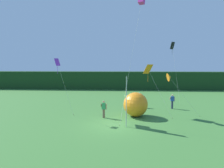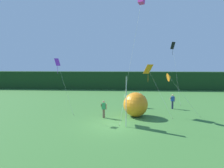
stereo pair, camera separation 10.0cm
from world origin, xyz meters
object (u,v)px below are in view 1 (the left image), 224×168
object	(u,v)px
inflatable_balloon	(136,104)
kite_black_diamond_3	(173,48)
kite_magenta_box_2	(142,0)
kite_purple_diamond_4	(58,66)
person_far_left	(104,109)
kite_orange_diamond_1	(149,70)
kite_orange_delta_0	(169,77)
person_near_banner	(172,101)
banner_flag	(126,102)
person_mid_field	(138,100)

from	to	relation	value
inflatable_balloon	kite_black_diamond_3	xyz separation A→B (m)	(4.82, 6.18, 5.65)
kite_magenta_box_2	kite_purple_diamond_4	bearing A→B (deg)	172.26
person_far_left	kite_orange_diamond_1	world-z (taller)	kite_orange_diamond_1
kite_orange_delta_0	kite_orange_diamond_1	world-z (taller)	kite_orange_diamond_1
person_near_banner	banner_flag	bearing A→B (deg)	-129.77
kite_magenta_box_2	kite_black_diamond_3	size ratio (longest dim) A/B	1.39
person_near_banner	kite_orange_diamond_1	xyz separation A→B (m)	(-2.97, -2.38, 3.48)
person_mid_field	kite_orange_delta_0	bearing A→B (deg)	-58.76
banner_flag	kite_black_diamond_3	bearing A→B (deg)	57.46
kite_black_diamond_3	kite_purple_diamond_4	bearing A→B (deg)	-149.80
kite_orange_diamond_1	kite_purple_diamond_4	size ratio (longest dim) A/B	0.90
person_mid_field	person_far_left	size ratio (longest dim) A/B	1.03
person_mid_field	person_near_banner	bearing A→B (deg)	-7.86
person_near_banner	kite_purple_diamond_4	distance (m)	12.73
person_mid_field	kite_purple_diamond_4	bearing A→B (deg)	-148.32
person_near_banner	kite_orange_delta_0	xyz separation A→B (m)	(-1.24, -3.64, 2.90)
kite_orange_diamond_1	inflatable_balloon	bearing A→B (deg)	-141.23
banner_flag	person_mid_field	distance (m)	7.00
person_far_left	kite_purple_diamond_4	size ratio (longest dim) A/B	0.29
person_near_banner	person_mid_field	distance (m)	3.80
kite_orange_diamond_1	kite_purple_diamond_4	distance (m)	8.59
kite_magenta_box_2	kite_black_diamond_3	distance (m)	9.72
person_far_left	inflatable_balloon	world-z (taller)	inflatable_balloon
banner_flag	person_far_left	xyz separation A→B (m)	(-2.03, 2.19, -1.07)
person_mid_field	kite_black_diamond_3	world-z (taller)	kite_black_diamond_3
person_far_left	kite_black_diamond_3	bearing A→B (deg)	41.26
person_near_banner	kite_orange_diamond_1	distance (m)	5.16
inflatable_balloon	kite_purple_diamond_4	bearing A→B (deg)	-173.97
banner_flag	kite_orange_delta_0	size ratio (longest dim) A/B	0.96
banner_flag	person_far_left	size ratio (longest dim) A/B	2.50
person_near_banner	kite_magenta_box_2	bearing A→B (deg)	-127.84
person_mid_field	person_far_left	bearing A→B (deg)	-127.12
person_far_left	kite_magenta_box_2	world-z (taller)	kite_magenta_box_2
person_far_left	kite_black_diamond_3	xyz separation A→B (m)	(7.78, 6.83, 5.96)
banner_flag	kite_purple_diamond_4	size ratio (longest dim) A/B	0.73
person_near_banner	person_far_left	world-z (taller)	person_near_banner
person_far_left	kite_purple_diamond_4	distance (m)	5.73
banner_flag	inflatable_balloon	size ratio (longest dim) A/B	1.74
banner_flag	person_mid_field	size ratio (longest dim) A/B	2.43
inflatable_balloon	kite_orange_diamond_1	bearing A→B (deg)	38.77
person_far_left	kite_magenta_box_2	xyz separation A→B (m)	(3.22, -1.10, 9.23)
banner_flag	kite_orange_diamond_1	size ratio (longest dim) A/B	0.82
person_mid_field	kite_black_diamond_3	xyz separation A→B (m)	(4.32, 2.25, 5.93)
person_mid_field	kite_orange_delta_0	world-z (taller)	kite_orange_delta_0
banner_flag	inflatable_balloon	distance (m)	3.08
kite_magenta_box_2	kite_orange_delta_0	bearing A→B (deg)	28.77
kite_orange_delta_0	kite_black_diamond_3	xyz separation A→B (m)	(1.79, 6.41, 3.05)
kite_orange_delta_0	kite_purple_diamond_4	size ratio (longest dim) A/B	0.76
kite_orange_delta_0	kite_black_diamond_3	distance (m)	7.32
person_mid_field	kite_orange_delta_0	size ratio (longest dim) A/B	0.40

